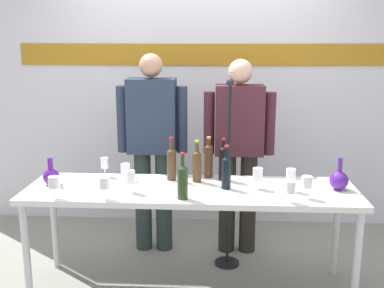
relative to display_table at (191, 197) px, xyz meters
name	(u,v)px	position (x,y,z in m)	size (l,w,h in m)	color
ground_plane	(191,288)	(0.00, 0.00, -0.71)	(10.00, 10.00, 0.00)	gray
back_wall	(199,71)	(0.00, 1.38, 0.79)	(4.89, 0.11, 3.00)	silver
display_table	(191,197)	(0.00, 0.00, 0.00)	(2.32, 0.65, 0.78)	silver
decanter_blue_left	(51,176)	(-1.01, 0.02, 0.13)	(0.12, 0.12, 0.20)	#521896
decanter_blue_right	(339,180)	(1.03, 0.02, 0.13)	(0.13, 0.13, 0.23)	#4F1E8D
presenter_left	(152,142)	(-0.36, 0.66, 0.25)	(0.59, 0.22, 1.69)	#263331
presenter_right	(239,146)	(0.36, 0.66, 0.22)	(0.59, 0.22, 1.65)	black
wine_bottle_0	(171,162)	(-0.15, 0.19, 0.20)	(0.07, 0.07, 0.32)	#4A2F1D
wine_bottle_1	(223,162)	(0.23, 0.21, 0.20)	(0.07, 0.07, 0.32)	black
wine_bottle_2	(183,180)	(-0.04, -0.22, 0.19)	(0.07, 0.07, 0.31)	#223819
wine_bottle_3	(209,159)	(0.12, 0.27, 0.20)	(0.06, 0.06, 0.31)	#4C2F1C
wine_bottle_4	(226,171)	(0.25, 0.01, 0.19)	(0.06, 0.06, 0.31)	black
wine_bottle_5	(197,164)	(0.04, 0.16, 0.19)	(0.07, 0.07, 0.31)	#4F3619
wine_glass_left_0	(54,183)	(-0.88, -0.27, 0.17)	(0.07, 0.07, 0.15)	white
wine_glass_left_1	(104,183)	(-0.55, -0.26, 0.17)	(0.07, 0.07, 0.15)	white
wine_glass_left_2	(125,169)	(-0.49, 0.16, 0.15)	(0.07, 0.07, 0.13)	white
wine_glass_left_3	(131,177)	(-0.40, -0.11, 0.17)	(0.06, 0.06, 0.16)	white
wine_glass_left_4	(105,163)	(-0.67, 0.25, 0.16)	(0.06, 0.06, 0.15)	white
wine_glass_right_0	(290,188)	(0.65, -0.25, 0.16)	(0.07, 0.07, 0.14)	white
wine_glass_right_1	(307,182)	(0.77, -0.17, 0.17)	(0.07, 0.07, 0.15)	white
wine_glass_right_2	(258,174)	(0.47, 0.01, 0.17)	(0.07, 0.07, 0.15)	white
wine_glass_right_3	(291,175)	(0.69, -0.03, 0.18)	(0.06, 0.06, 0.16)	white
microphone_stand	(228,206)	(0.27, 0.39, -0.21)	(0.20, 0.20, 1.51)	black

